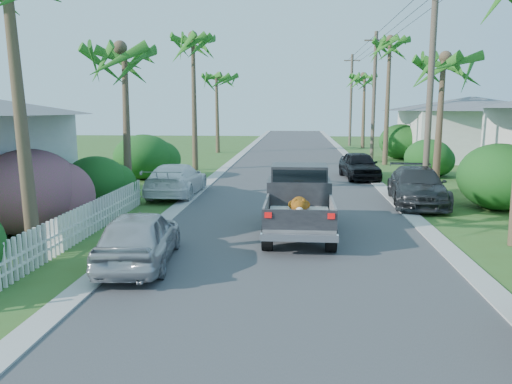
# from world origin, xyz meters

# --- Properties ---
(ground) EXTENTS (120.00, 120.00, 0.00)m
(ground) POSITION_xyz_m (0.00, 0.00, 0.00)
(ground) COLOR #395720
(ground) RESTS_ON ground
(road) EXTENTS (8.00, 100.00, 0.02)m
(road) POSITION_xyz_m (0.00, 25.00, 0.01)
(road) COLOR #38383A
(road) RESTS_ON ground
(curb_left) EXTENTS (0.60, 100.00, 0.06)m
(curb_left) POSITION_xyz_m (-4.30, 25.00, 0.03)
(curb_left) COLOR #A5A39E
(curb_left) RESTS_ON ground
(curb_right) EXTENTS (0.60, 100.00, 0.06)m
(curb_right) POSITION_xyz_m (4.30, 25.00, 0.03)
(curb_right) COLOR #A5A39E
(curb_right) RESTS_ON ground
(pickup_truck) EXTENTS (1.98, 5.12, 2.06)m
(pickup_truck) POSITION_xyz_m (0.29, 7.02, 1.01)
(pickup_truck) COLOR black
(pickup_truck) RESTS_ON ground
(parked_car_rm) EXTENTS (2.46, 5.14, 1.45)m
(parked_car_rm) POSITION_xyz_m (5.00, 11.80, 0.72)
(parked_car_rm) COLOR #27292B
(parked_car_rm) RESTS_ON ground
(parked_car_rf) EXTENTS (2.11, 4.39, 1.44)m
(parked_car_rf) POSITION_xyz_m (3.60, 18.93, 0.72)
(parked_car_rf) COLOR black
(parked_car_rf) RESTS_ON ground
(parked_car_ln) EXTENTS (2.00, 4.14, 1.36)m
(parked_car_ln) POSITION_xyz_m (-3.60, 3.31, 0.68)
(parked_car_ln) COLOR #ACAEB4
(parked_car_ln) RESTS_ON ground
(parked_car_lf) EXTENTS (2.03, 4.86, 1.40)m
(parked_car_lf) POSITION_xyz_m (-5.00, 12.94, 0.70)
(parked_car_lf) COLOR white
(parked_car_lf) RESTS_ON ground
(palm_l_b) EXTENTS (4.40, 4.40, 7.40)m
(palm_l_b) POSITION_xyz_m (-6.80, 12.00, 6.15)
(palm_l_b) COLOR brown
(palm_l_b) RESTS_ON ground
(palm_l_c) EXTENTS (4.40, 4.40, 9.20)m
(palm_l_c) POSITION_xyz_m (-6.00, 22.00, 7.91)
(palm_l_c) COLOR brown
(palm_l_c) RESTS_ON ground
(palm_l_d) EXTENTS (4.40, 4.40, 7.70)m
(palm_l_d) POSITION_xyz_m (-6.50, 34.00, 6.44)
(palm_l_d) COLOR brown
(palm_l_d) RESTS_ON ground
(palm_r_b) EXTENTS (4.40, 4.40, 7.20)m
(palm_r_b) POSITION_xyz_m (6.60, 15.00, 5.95)
(palm_r_b) COLOR brown
(palm_r_b) RESTS_ON ground
(palm_r_c) EXTENTS (4.40, 4.40, 9.40)m
(palm_r_c) POSITION_xyz_m (6.20, 26.00, 8.11)
(palm_r_c) COLOR brown
(palm_r_c) RESTS_ON ground
(palm_r_d) EXTENTS (4.40, 4.40, 8.00)m
(palm_r_d) POSITION_xyz_m (6.50, 40.00, 6.74)
(palm_r_d) COLOR brown
(palm_r_d) RESTS_ON ground
(shrub_l_b) EXTENTS (3.00, 3.30, 2.60)m
(shrub_l_b) POSITION_xyz_m (-7.80, 6.00, 1.30)
(shrub_l_b) COLOR #C31B6E
(shrub_l_b) RESTS_ON ground
(shrub_l_c) EXTENTS (2.40, 2.64, 2.00)m
(shrub_l_c) POSITION_xyz_m (-7.40, 10.00, 1.00)
(shrub_l_c) COLOR #134319
(shrub_l_c) RESTS_ON ground
(shrub_l_d) EXTENTS (3.20, 3.52, 2.40)m
(shrub_l_d) POSITION_xyz_m (-8.00, 18.00, 1.20)
(shrub_l_d) COLOR #134319
(shrub_l_d) RESTS_ON ground
(shrub_r_b) EXTENTS (3.00, 3.30, 2.50)m
(shrub_r_b) POSITION_xyz_m (7.80, 11.00, 1.25)
(shrub_r_b) COLOR #134319
(shrub_r_b) RESTS_ON ground
(shrub_r_c) EXTENTS (2.60, 2.86, 2.10)m
(shrub_r_c) POSITION_xyz_m (7.50, 20.00, 1.05)
(shrub_r_c) COLOR #134319
(shrub_r_c) RESTS_ON ground
(shrub_r_d) EXTENTS (3.20, 3.52, 2.60)m
(shrub_r_d) POSITION_xyz_m (8.00, 30.00, 1.30)
(shrub_r_d) COLOR #134319
(shrub_r_d) RESTS_ON ground
(picket_fence) EXTENTS (0.10, 11.00, 1.00)m
(picket_fence) POSITION_xyz_m (-6.00, 5.50, 0.50)
(picket_fence) COLOR white
(picket_fence) RESTS_ON ground
(house_right_far) EXTENTS (9.00, 8.00, 4.60)m
(house_right_far) POSITION_xyz_m (13.00, 30.00, 2.12)
(house_right_far) COLOR silver
(house_right_far) RESTS_ON ground
(utility_pole_b) EXTENTS (1.60, 0.26, 9.00)m
(utility_pole_b) POSITION_xyz_m (5.60, 13.00, 4.60)
(utility_pole_b) COLOR brown
(utility_pole_b) RESTS_ON ground
(utility_pole_c) EXTENTS (1.60, 0.26, 9.00)m
(utility_pole_c) POSITION_xyz_m (5.60, 28.00, 4.60)
(utility_pole_c) COLOR brown
(utility_pole_c) RESTS_ON ground
(utility_pole_d) EXTENTS (1.60, 0.26, 9.00)m
(utility_pole_d) POSITION_xyz_m (5.60, 43.00, 4.60)
(utility_pole_d) COLOR brown
(utility_pole_d) RESTS_ON ground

